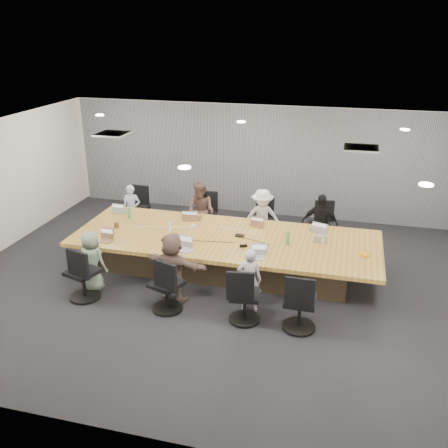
% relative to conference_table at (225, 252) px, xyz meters
% --- Properties ---
extents(floor, '(10.00, 8.00, 0.00)m').
position_rel_conference_table_xyz_m(floor, '(0.00, -0.50, -0.40)').
color(floor, black).
rests_on(floor, ground).
extents(ceiling, '(10.00, 8.00, 0.00)m').
position_rel_conference_table_xyz_m(ceiling, '(0.00, -0.50, 2.40)').
color(ceiling, white).
rests_on(ceiling, wall_back).
extents(wall_back, '(10.00, 0.00, 2.80)m').
position_rel_conference_table_xyz_m(wall_back, '(0.00, 3.50, 1.00)').
color(wall_back, beige).
rests_on(wall_back, ground).
extents(wall_front, '(10.00, 0.00, 2.80)m').
position_rel_conference_table_xyz_m(wall_front, '(0.00, -4.50, 1.00)').
color(wall_front, beige).
rests_on(wall_front, ground).
extents(curtain, '(9.80, 0.04, 2.80)m').
position_rel_conference_table_xyz_m(curtain, '(0.00, 3.42, 1.00)').
color(curtain, gray).
rests_on(curtain, ground).
extents(conference_table, '(6.00, 2.20, 0.74)m').
position_rel_conference_table_xyz_m(conference_table, '(0.00, 0.00, 0.00)').
color(conference_table, '#4A3B2A').
rests_on(conference_table, ground).
extents(chair_0, '(0.57, 0.57, 0.81)m').
position_rel_conference_table_xyz_m(chair_0, '(-2.62, 1.70, 0.00)').
color(chair_0, black).
rests_on(chair_0, ground).
extents(chair_1, '(0.57, 0.57, 0.79)m').
position_rel_conference_table_xyz_m(chair_1, '(-0.92, 1.70, -0.01)').
color(chair_1, black).
rests_on(chair_1, ground).
extents(chair_2, '(0.62, 0.62, 0.79)m').
position_rel_conference_table_xyz_m(chair_2, '(0.49, 1.70, -0.01)').
color(chair_2, black).
rests_on(chair_2, ground).
extents(chair_3, '(0.65, 0.65, 0.80)m').
position_rel_conference_table_xyz_m(chair_3, '(1.74, 1.70, -0.00)').
color(chair_3, black).
rests_on(chair_3, ground).
extents(chair_4, '(0.74, 0.74, 0.88)m').
position_rel_conference_table_xyz_m(chair_4, '(-2.20, -1.70, 0.04)').
color(chair_4, black).
rests_on(chair_4, ground).
extents(chair_5, '(0.73, 0.73, 0.84)m').
position_rel_conference_table_xyz_m(chair_5, '(-0.60, -1.70, 0.02)').
color(chair_5, black).
rests_on(chair_5, ground).
extents(chair_6, '(0.63, 0.63, 0.83)m').
position_rel_conference_table_xyz_m(chair_6, '(0.77, -1.70, 0.01)').
color(chair_6, black).
rests_on(chair_6, ground).
extents(chair_7, '(0.59, 0.59, 0.86)m').
position_rel_conference_table_xyz_m(chair_7, '(1.69, -1.70, 0.03)').
color(chair_7, black).
rests_on(chair_7, ground).
extents(person_0, '(0.48, 0.37, 1.17)m').
position_rel_conference_table_xyz_m(person_0, '(-2.62, 1.35, 0.18)').
color(person_0, '#A4B5D0').
rests_on(person_0, ground).
extents(laptop_0, '(0.31, 0.22, 0.02)m').
position_rel_conference_table_xyz_m(laptop_0, '(-2.62, 0.80, 0.35)').
color(laptop_0, '#B2B2B7').
rests_on(laptop_0, conference_table).
extents(person_1, '(0.78, 0.67, 1.37)m').
position_rel_conference_table_xyz_m(person_1, '(-0.92, 1.35, 0.29)').
color(person_1, brown).
rests_on(person_1, ground).
extents(laptop_1, '(0.38, 0.29, 0.02)m').
position_rel_conference_table_xyz_m(laptop_1, '(-0.92, 0.80, 0.35)').
color(laptop_1, '#8C6647').
rests_on(laptop_1, conference_table).
extents(person_2, '(0.95, 0.67, 1.33)m').
position_rel_conference_table_xyz_m(person_2, '(0.49, 1.35, 0.26)').
color(person_2, '#BDBDBD').
rests_on(person_2, ground).
extents(laptop_2, '(0.33, 0.25, 0.02)m').
position_rel_conference_table_xyz_m(laptop_2, '(0.49, 0.80, 0.35)').
color(laptop_2, '#8C6647').
rests_on(laptop_2, conference_table).
extents(person_3, '(0.79, 0.36, 1.33)m').
position_rel_conference_table_xyz_m(person_3, '(1.74, 1.35, 0.26)').
color(person_3, black).
rests_on(person_3, ground).
extents(laptop_3, '(0.36, 0.28, 0.02)m').
position_rel_conference_table_xyz_m(laptop_3, '(1.74, 0.80, 0.35)').
color(laptop_3, '#B2B2B7').
rests_on(laptop_3, conference_table).
extents(person_4, '(0.60, 0.43, 1.16)m').
position_rel_conference_table_xyz_m(person_4, '(-2.20, -1.35, 0.18)').
color(person_4, gray).
rests_on(person_4, ground).
extents(laptop_4, '(0.30, 0.21, 0.02)m').
position_rel_conference_table_xyz_m(laptop_4, '(-2.20, -0.80, 0.35)').
color(laptop_4, '#8C6647').
rests_on(laptop_4, conference_table).
extents(person_5, '(1.25, 0.60, 1.30)m').
position_rel_conference_table_xyz_m(person_5, '(-0.60, -1.35, 0.25)').
color(person_5, brown).
rests_on(person_5, ground).
extents(laptop_5, '(0.39, 0.30, 0.02)m').
position_rel_conference_table_xyz_m(laptop_5, '(-0.60, -0.80, 0.35)').
color(laptop_5, '#B2B2B7').
rests_on(laptop_5, conference_table).
extents(person_6, '(0.46, 0.34, 1.16)m').
position_rel_conference_table_xyz_m(person_6, '(0.77, -1.35, 0.18)').
color(person_6, '#A8A3B9').
rests_on(person_6, ground).
extents(laptop_6, '(0.33, 0.25, 0.02)m').
position_rel_conference_table_xyz_m(laptop_6, '(0.77, -0.80, 0.35)').
color(laptop_6, '#B2B2B7').
rests_on(laptop_6, conference_table).
extents(bottle_green_left, '(0.08, 0.08, 0.26)m').
position_rel_conference_table_xyz_m(bottle_green_left, '(-2.24, 0.43, 0.47)').
color(bottle_green_left, '#47974E').
rests_on(bottle_green_left, conference_table).
extents(bottle_green_right, '(0.08, 0.08, 0.27)m').
position_rel_conference_table_xyz_m(bottle_green_right, '(1.24, -0.06, 0.47)').
color(bottle_green_right, '#47974E').
rests_on(bottle_green_right, conference_table).
extents(bottle_clear, '(0.07, 0.07, 0.21)m').
position_rel_conference_table_xyz_m(bottle_clear, '(-1.14, -0.05, 0.44)').
color(bottle_clear, silver).
rests_on(bottle_clear, conference_table).
extents(cup_white_far, '(0.10, 0.10, 0.09)m').
position_rel_conference_table_xyz_m(cup_white_far, '(-0.73, 0.22, 0.39)').
color(cup_white_far, white).
rests_on(cup_white_far, conference_table).
extents(cup_white_near, '(0.11, 0.11, 0.11)m').
position_rel_conference_table_xyz_m(cup_white_near, '(1.89, 0.19, 0.39)').
color(cup_white_near, white).
rests_on(cup_white_near, conference_table).
extents(mug_brown, '(0.12, 0.12, 0.12)m').
position_rel_conference_table_xyz_m(mug_brown, '(-2.29, -0.10, 0.40)').
color(mug_brown, brown).
rests_on(mug_brown, conference_table).
extents(mic_left, '(0.18, 0.14, 0.03)m').
position_rel_conference_table_xyz_m(mic_left, '(-1.07, -0.47, 0.36)').
color(mic_left, black).
rests_on(mic_left, conference_table).
extents(mic_right, '(0.18, 0.13, 0.03)m').
position_rel_conference_table_xyz_m(mic_right, '(0.27, 0.09, 0.36)').
color(mic_right, black).
rests_on(mic_right, conference_table).
extents(stapler, '(0.15, 0.08, 0.05)m').
position_rel_conference_table_xyz_m(stapler, '(0.46, -0.39, 0.37)').
color(stapler, black).
rests_on(stapler, conference_table).
extents(canvas_bag, '(0.25, 0.16, 0.13)m').
position_rel_conference_table_xyz_m(canvas_bag, '(1.83, 0.24, 0.40)').
color(canvas_bag, gray).
rests_on(canvas_bag, conference_table).
extents(snack_packet, '(0.22, 0.21, 0.04)m').
position_rel_conference_table_xyz_m(snack_packet, '(2.65, -0.20, 0.36)').
color(snack_packet, orange).
rests_on(snack_packet, conference_table).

